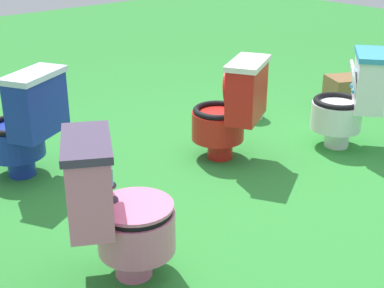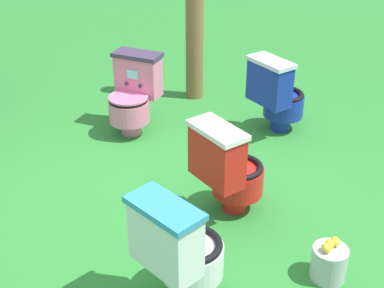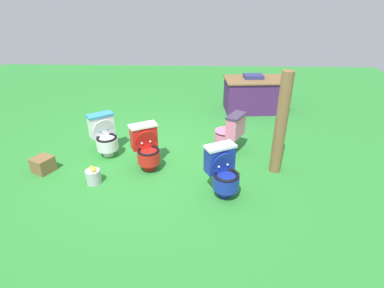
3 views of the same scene
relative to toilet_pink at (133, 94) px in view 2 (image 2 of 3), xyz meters
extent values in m
plane|color=#2D8433|center=(-1.16, -0.30, -0.37)|extent=(14.00, 14.00, 0.00)
cylinder|color=pink|center=(-0.06, 0.04, -0.30)|extent=(0.25, 0.25, 0.14)
cylinder|color=pink|center=(-0.08, 0.05, -0.13)|extent=(0.51, 0.51, 0.20)
torus|color=black|center=(-0.08, 0.05, -0.02)|extent=(0.48, 0.48, 0.04)
cylinder|color=#3F334C|center=(-0.08, 0.05, -0.07)|extent=(0.33, 0.33, 0.01)
cube|color=pink|center=(0.09, -0.06, 0.14)|extent=(0.37, 0.45, 0.37)
cube|color=#3F334C|center=(0.09, -0.06, 0.34)|extent=(0.40, 0.48, 0.04)
cube|color=#8CE0E5|center=(0.01, 0.00, 0.19)|extent=(0.06, 0.10, 0.08)
cylinder|color=pink|center=(-0.08, 0.05, 0.00)|extent=(0.49, 0.49, 0.02)
sphere|color=#3F334C|center=(-0.03, -0.06, 0.09)|extent=(0.04, 0.04, 0.04)
sphere|color=#3F334C|center=(0.04, 0.06, 0.09)|extent=(0.04, 0.04, 0.04)
cylinder|color=red|center=(-1.34, -0.69, -0.30)|extent=(0.24, 0.24, 0.14)
cylinder|color=red|center=(-1.33, -0.70, -0.13)|extent=(0.50, 0.50, 0.20)
torus|color=black|center=(-1.33, -0.70, -0.02)|extent=(0.48, 0.48, 0.04)
cylinder|color=white|center=(-1.33, -0.70, -0.07)|extent=(0.33, 0.33, 0.01)
cube|color=red|center=(-1.43, -0.53, 0.14)|extent=(0.45, 0.36, 0.37)
cube|color=white|center=(-1.43, -0.53, 0.34)|extent=(0.48, 0.39, 0.04)
cube|color=#8CE0E5|center=(-1.38, -0.62, 0.19)|extent=(0.10, 0.06, 0.08)
cylinder|color=red|center=(-1.38, -0.62, 0.12)|extent=(0.35, 0.25, 0.35)
sphere|color=white|center=(-1.32, -0.59, 0.09)|extent=(0.04, 0.04, 0.04)
sphere|color=white|center=(-1.44, -0.65, 0.09)|extent=(0.04, 0.04, 0.04)
cylinder|color=#192D9E|center=(-0.15, -1.36, -0.30)|extent=(0.24, 0.24, 0.14)
cylinder|color=#192D9E|center=(-0.14, -1.38, -0.13)|extent=(0.50, 0.50, 0.20)
torus|color=black|center=(-0.14, -1.38, -0.02)|extent=(0.48, 0.48, 0.04)
cylinder|color=silver|center=(-0.14, -1.38, -0.07)|extent=(0.32, 0.32, 0.01)
cube|color=#192D9E|center=(-0.23, -1.20, 0.14)|extent=(0.45, 0.36, 0.37)
cube|color=silver|center=(-0.23, -1.20, 0.34)|extent=(0.48, 0.39, 0.04)
cube|color=#8CE0E5|center=(-0.19, -1.29, 0.19)|extent=(0.10, 0.06, 0.08)
cylinder|color=#192D9E|center=(-0.19, -1.29, 0.12)|extent=(0.35, 0.24, 0.35)
sphere|color=silver|center=(-0.12, -1.26, 0.09)|extent=(0.04, 0.04, 0.04)
sphere|color=silver|center=(-0.25, -1.33, 0.09)|extent=(0.04, 0.04, 0.04)
cylinder|color=white|center=(-2.14, -0.26, -0.30)|extent=(0.25, 0.25, 0.14)
cylinder|color=white|center=(-2.13, -0.27, -0.13)|extent=(0.52, 0.52, 0.20)
torus|color=black|center=(-2.13, -0.27, -0.02)|extent=(0.50, 0.50, 0.04)
cylinder|color=#338CBF|center=(-2.13, -0.27, -0.07)|extent=(0.34, 0.34, 0.01)
cube|color=white|center=(-2.25, -0.11, 0.14)|extent=(0.44, 0.40, 0.37)
cube|color=#338CBF|center=(-2.25, -0.11, 0.34)|extent=(0.48, 0.43, 0.04)
cube|color=#8CE0E5|center=(-2.19, -0.19, 0.19)|extent=(0.09, 0.07, 0.08)
cylinder|color=white|center=(-2.19, -0.19, 0.12)|extent=(0.33, 0.28, 0.35)
sphere|color=#338CBF|center=(-2.13, -0.15, 0.09)|extent=(0.04, 0.04, 0.04)
sphere|color=#338CBF|center=(-2.24, -0.24, 0.09)|extent=(0.04, 0.04, 0.04)
cylinder|color=brown|center=(0.70, -0.65, 0.45)|extent=(0.18, 0.18, 1.63)
cylinder|color=#B7B7BF|center=(-2.12, -1.12, -0.26)|extent=(0.22, 0.22, 0.22)
ellipsoid|color=yellow|center=(-2.09, -1.15, -0.12)|extent=(0.07, 0.05, 0.05)
ellipsoid|color=yellow|center=(-2.11, -1.11, -0.12)|extent=(0.07, 0.05, 0.05)
ellipsoid|color=yellow|center=(-2.14, -1.08, -0.12)|extent=(0.07, 0.05, 0.05)
camera|label=1|loc=(1.21, 1.90, 1.26)|focal=51.71mm
camera|label=2|loc=(-4.49, 0.02, 1.97)|focal=49.90mm
camera|label=3|loc=(-0.48, -4.96, 2.30)|focal=28.75mm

